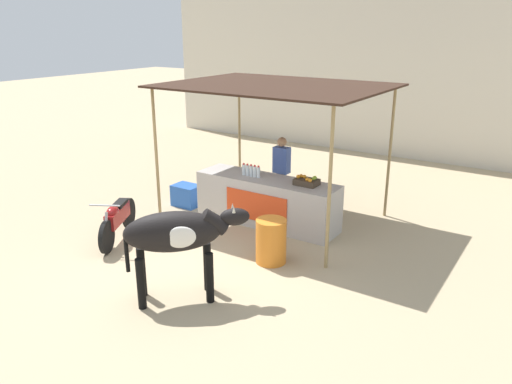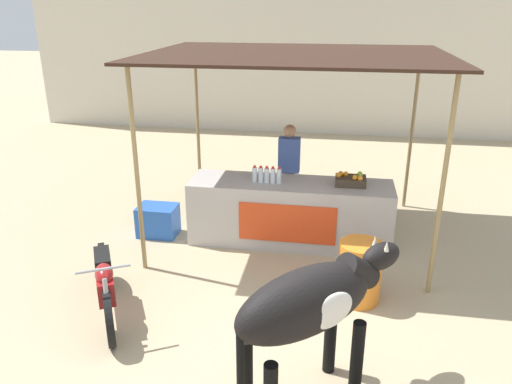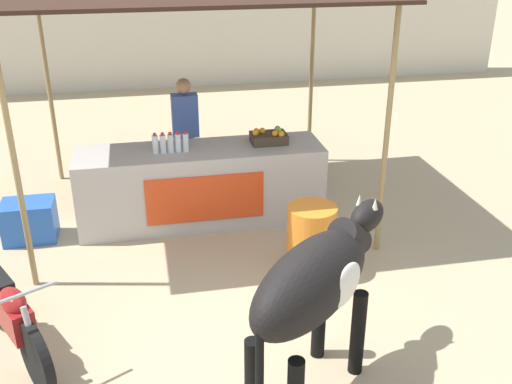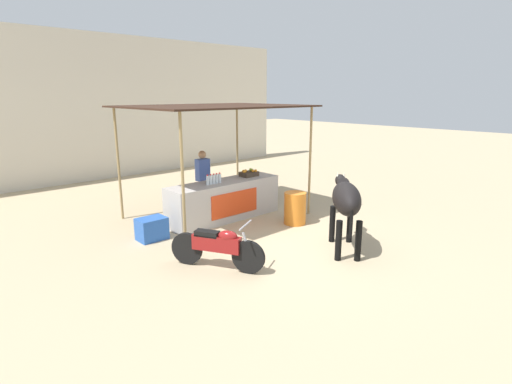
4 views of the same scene
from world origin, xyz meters
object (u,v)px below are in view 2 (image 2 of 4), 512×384
Objects in this scene: stall_counter at (290,213)px; water_barrel at (359,272)px; fruit_crate at (351,180)px; motorcycle_parked at (105,282)px; cow at (312,304)px; vendor_behind_counter at (289,173)px; cooler_box at (158,220)px.

stall_counter reaches higher than water_barrel.
motorcycle_parked is at bearing -140.54° from fruit_crate.
stall_counter is at bearing 98.92° from cow.
water_barrel is at bearing -55.54° from stall_counter.
vendor_behind_counter reaches higher than fruit_crate.
vendor_behind_counter is at bearing 116.54° from water_barrel.
vendor_behind_counter is 1.02× the size of motorcycle_parked.
water_barrel is 1.94m from cow.
water_barrel is at bearing 74.37° from cow.
fruit_crate is 0.28× the size of cow.
vendor_behind_counter is 2.22m from cooler_box.
cooler_box is at bearing 129.44° from cow.
motorcycle_parked is at bearing -130.57° from stall_counter.
fruit_crate reaches higher than cooler_box.
vendor_behind_counter is 4.03m from cow.
cooler_box is at bearing 156.07° from water_barrel.
water_barrel is (1.10, -2.21, -0.46)m from vendor_behind_counter.
stall_counter reaches higher than cooler_box.
cow is at bearing -22.12° from motorcycle_parked.
fruit_crate reaches higher than water_barrel.
stall_counter is 1.03m from fruit_crate.
vendor_behind_counter reaches higher than stall_counter.
fruit_crate reaches higher than motorcycle_parked.
stall_counter is at bearing 49.43° from motorcycle_parked.
stall_counter is at bearing 2.69° from cooler_box.
cow is at bearing -81.28° from vendor_behind_counter.
fruit_crate is 3.29m from cow.
fruit_crate is 0.27× the size of vendor_behind_counter.
stall_counter is 3.31m from cow.
stall_counter is 2.08m from cooler_box.
cow reaches higher than stall_counter.
stall_counter is at bearing -176.54° from fruit_crate.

